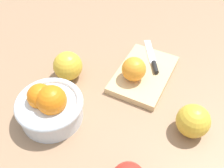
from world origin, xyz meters
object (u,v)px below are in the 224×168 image
(orange_on_board, at_px, (134,69))
(knife, at_px, (153,60))
(cutting_board, at_px, (144,74))
(apple_back_center, at_px, (68,66))
(apple_front_center, at_px, (193,121))
(bowl, at_px, (50,106))

(orange_on_board, bearing_deg, knife, -17.29)
(orange_on_board, bearing_deg, cutting_board, -29.13)
(orange_on_board, distance_m, apple_back_center, 0.19)
(knife, relative_size, apple_front_center, 1.76)
(knife, distance_m, apple_back_center, 0.25)
(bowl, bearing_deg, apple_front_center, -71.36)
(apple_back_center, relative_size, apple_front_center, 1.03)
(knife, xyz_separation_m, apple_back_center, (-0.15, 0.21, 0.02))
(cutting_board, relative_size, apple_front_center, 2.68)
(cutting_board, bearing_deg, knife, -8.40)
(cutting_board, xyz_separation_m, apple_front_center, (-0.13, -0.17, 0.03))
(cutting_board, distance_m, apple_back_center, 0.22)
(apple_back_center, height_order, apple_front_center, apple_back_center)
(knife, height_order, apple_back_center, apple_back_center)
(cutting_board, height_order, apple_back_center, apple_back_center)
(orange_on_board, height_order, apple_front_center, orange_on_board)
(bowl, distance_m, orange_on_board, 0.25)
(knife, xyz_separation_m, apple_front_center, (-0.18, -0.16, 0.02))
(orange_on_board, bearing_deg, apple_front_center, -115.65)
(cutting_board, bearing_deg, apple_front_center, -126.75)
(orange_on_board, relative_size, apple_back_center, 0.81)
(orange_on_board, distance_m, apple_front_center, 0.21)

